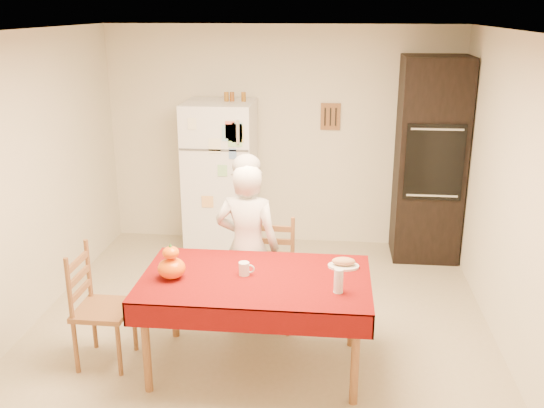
# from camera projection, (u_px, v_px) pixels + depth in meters

# --- Properties ---
(floor) EXTENTS (4.50, 4.50, 0.00)m
(floor) POSITION_uv_depth(u_px,v_px,m) (258.00, 334.00, 5.19)
(floor) COLOR tan
(floor) RESTS_ON ground
(room_shell) EXTENTS (4.02, 4.52, 2.51)m
(room_shell) POSITION_uv_depth(u_px,v_px,m) (257.00, 149.00, 4.69)
(room_shell) COLOR beige
(room_shell) RESTS_ON ground
(refrigerator) EXTENTS (0.75, 0.74, 1.70)m
(refrigerator) POSITION_uv_depth(u_px,v_px,m) (221.00, 178.00, 6.77)
(refrigerator) COLOR white
(refrigerator) RESTS_ON floor
(oven_cabinet) EXTENTS (0.70, 0.62, 2.20)m
(oven_cabinet) POSITION_uv_depth(u_px,v_px,m) (430.00, 160.00, 6.52)
(oven_cabinet) COLOR black
(oven_cabinet) RESTS_ON floor
(dining_table) EXTENTS (1.70, 1.00, 0.76)m
(dining_table) POSITION_uv_depth(u_px,v_px,m) (256.00, 286.00, 4.51)
(dining_table) COLOR brown
(dining_table) RESTS_ON floor
(chair_far) EXTENTS (0.43, 0.41, 0.95)m
(chair_far) POSITION_uv_depth(u_px,v_px,m) (271.00, 268.00, 5.26)
(chair_far) COLOR brown
(chair_far) RESTS_ON floor
(chair_left) EXTENTS (0.40, 0.42, 0.95)m
(chair_left) POSITION_uv_depth(u_px,v_px,m) (95.00, 303.00, 4.65)
(chair_left) COLOR brown
(chair_left) RESTS_ON floor
(seated_woman) EXTENTS (0.58, 0.42, 1.50)m
(seated_woman) POSITION_uv_depth(u_px,v_px,m) (248.00, 248.00, 5.08)
(seated_woman) COLOR silver
(seated_woman) RESTS_ON floor
(coffee_mug) EXTENTS (0.08, 0.08, 0.10)m
(coffee_mug) POSITION_uv_depth(u_px,v_px,m) (244.00, 269.00, 4.52)
(coffee_mug) COLOR silver
(coffee_mug) RESTS_ON dining_table
(pumpkin_lower) EXTENTS (0.21, 0.21, 0.15)m
(pumpkin_lower) POSITION_uv_depth(u_px,v_px,m) (172.00, 268.00, 4.46)
(pumpkin_lower) COLOR #C73E04
(pumpkin_lower) RESTS_ON dining_table
(pumpkin_upper) EXTENTS (0.12, 0.12, 0.09)m
(pumpkin_upper) POSITION_uv_depth(u_px,v_px,m) (171.00, 253.00, 4.42)
(pumpkin_upper) COLOR #DC3B05
(pumpkin_upper) RESTS_ON pumpkin_lower
(wine_glass) EXTENTS (0.07, 0.07, 0.18)m
(wine_glass) POSITION_uv_depth(u_px,v_px,m) (339.00, 281.00, 4.23)
(wine_glass) COLOR silver
(wine_glass) RESTS_ON dining_table
(bread_plate) EXTENTS (0.24, 0.24, 0.02)m
(bread_plate) POSITION_uv_depth(u_px,v_px,m) (343.00, 266.00, 4.66)
(bread_plate) COLOR silver
(bread_plate) RESTS_ON dining_table
(bread_loaf) EXTENTS (0.18, 0.10, 0.06)m
(bread_loaf) POSITION_uv_depth(u_px,v_px,m) (344.00, 261.00, 4.65)
(bread_loaf) COLOR #9C7F4D
(bread_loaf) RESTS_ON bread_plate
(spice_jar_left) EXTENTS (0.05, 0.05, 0.10)m
(spice_jar_left) POSITION_uv_depth(u_px,v_px,m) (226.00, 97.00, 6.53)
(spice_jar_left) COLOR #8A5819
(spice_jar_left) RESTS_ON refrigerator
(spice_jar_mid) EXTENTS (0.05, 0.05, 0.10)m
(spice_jar_mid) POSITION_uv_depth(u_px,v_px,m) (232.00, 97.00, 6.53)
(spice_jar_mid) COLOR brown
(spice_jar_mid) RESTS_ON refrigerator
(spice_jar_right) EXTENTS (0.05, 0.05, 0.10)m
(spice_jar_right) POSITION_uv_depth(u_px,v_px,m) (244.00, 97.00, 6.52)
(spice_jar_right) COLOR brown
(spice_jar_right) RESTS_ON refrigerator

